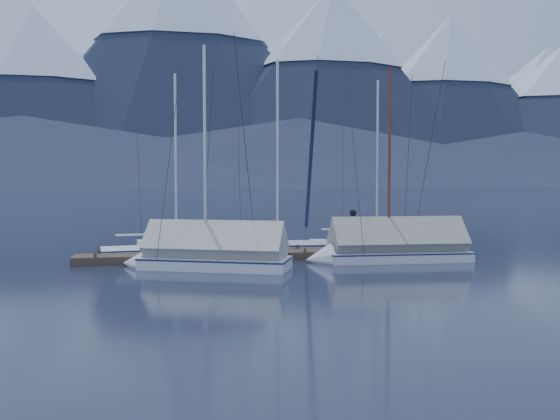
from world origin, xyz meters
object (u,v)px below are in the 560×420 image
object	(u,v)px
sailboat_open_mid	(289,249)
sailboat_covered_far	(202,257)
sailboat_open_right	(386,247)
sailboat_covered_near	(385,250)
sailboat_open_left	(187,252)
person	(354,229)

from	to	relation	value
sailboat_open_mid	sailboat_covered_far	world-z (taller)	sailboat_open_mid
sailboat_open_right	sailboat_covered_near	xyz separation A→B (m)	(-1.49, -3.53, 0.30)
sailboat_open_left	person	bearing A→B (deg)	-10.76
sailboat_covered_far	sailboat_open_left	bearing A→B (deg)	95.33
sailboat_covered_far	sailboat_open_mid	bearing A→B (deg)	43.17
sailboat_open_mid	sailboat_open_right	size ratio (longest dim) A/B	1.09
sailboat_open_left	sailboat_open_mid	xyz separation A→B (m)	(4.91, 0.00, 0.02)
person	sailboat_open_mid	bearing A→B (deg)	45.98
sailboat_covered_far	person	size ratio (longest dim) A/B	5.38
sailboat_covered_near	person	xyz separation A→B (m)	(-0.69, 2.27, 0.78)
sailboat_covered_near	sailboat_covered_far	world-z (taller)	sailboat_covered_far
sailboat_open_right	person	bearing A→B (deg)	-149.92
sailboat_open_mid	sailboat_open_right	bearing A→B (deg)	-2.41
sailboat_open_right	sailboat_covered_near	world-z (taller)	sailboat_open_right
sailboat_open_left	sailboat_covered_near	world-z (taller)	sailboat_open_left
sailboat_covered_near	person	world-z (taller)	sailboat_covered_near
sailboat_open_mid	sailboat_covered_near	xyz separation A→B (m)	(3.51, -3.74, 0.29)
sailboat_open_left	sailboat_open_right	xyz separation A→B (m)	(9.91, -0.21, 0.00)
sailboat_open_mid	sailboat_open_right	world-z (taller)	sailboat_open_mid
sailboat_open_left	person	world-z (taller)	sailboat_open_left
sailboat_open_left	person	size ratio (longest dim) A/B	5.12
sailboat_covered_far	sailboat_open_right	bearing A→B (deg)	22.92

